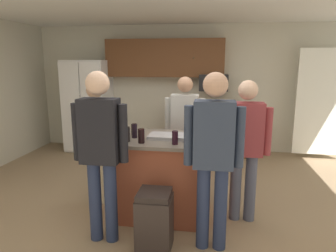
% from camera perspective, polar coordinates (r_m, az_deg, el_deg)
% --- Properties ---
extents(floor, '(7.04, 7.04, 0.00)m').
position_cam_1_polar(floor, '(4.15, -0.99, -14.56)').
color(floor, '#937A5B').
rests_on(floor, ground).
extents(back_wall, '(6.40, 0.10, 2.60)m').
position_cam_1_polar(back_wall, '(6.52, 3.19, 7.03)').
color(back_wall, beige).
rests_on(back_wall, ground).
extents(french_door_window_panel, '(0.90, 0.06, 2.00)m').
position_cam_1_polar(french_door_window_panel, '(6.41, 26.63, 3.92)').
color(french_door_window_panel, white).
rests_on(french_door_window_panel, ground).
extents(cabinet_run_upper, '(2.40, 0.38, 0.75)m').
position_cam_1_polar(cabinet_run_upper, '(6.35, -0.61, 12.57)').
color(cabinet_run_upper, brown).
extents(cabinet_run_lower, '(1.80, 0.63, 0.90)m').
position_cam_1_polar(cabinet_run_lower, '(6.30, 8.25, -1.07)').
color(cabinet_run_lower, brown).
rests_on(cabinet_run_lower, ground).
extents(refrigerator, '(0.88, 0.76, 1.88)m').
position_cam_1_polar(refrigerator, '(6.66, -14.65, 3.67)').
color(refrigerator, white).
rests_on(refrigerator, ground).
extents(microwave_over_range, '(0.56, 0.40, 0.32)m').
position_cam_1_polar(microwave_over_range, '(6.17, 8.53, 8.05)').
color(microwave_over_range, black).
extents(kitchen_island, '(1.18, 0.89, 0.98)m').
position_cam_1_polar(kitchen_island, '(3.75, -0.71, -9.28)').
color(kitchen_island, '#9E4C33').
rests_on(kitchen_island, ground).
extents(person_guest_by_door, '(0.57, 0.22, 1.65)m').
position_cam_1_polar(person_guest_by_door, '(3.59, 14.25, -2.94)').
color(person_guest_by_door, '#4C5166').
rests_on(person_guest_by_door, ground).
extents(person_guest_right, '(0.57, 0.22, 1.65)m').
position_cam_1_polar(person_guest_right, '(4.35, 3.13, -0.05)').
color(person_guest_right, '#232D4C').
rests_on(person_guest_right, ground).
extents(person_host_foreground, '(0.57, 0.22, 1.61)m').
position_cam_1_polar(person_host_foreground, '(4.04, -13.16, -1.65)').
color(person_host_foreground, tan).
rests_on(person_host_foreground, ground).
extents(person_elder_center, '(0.57, 0.23, 1.76)m').
position_cam_1_polar(person_elder_center, '(2.94, 8.49, -4.52)').
color(person_elder_center, '#232D4C').
rests_on(person_elder_center, ground).
extents(person_guest_left, '(0.57, 0.23, 1.77)m').
position_cam_1_polar(person_guest_left, '(3.12, -12.51, -3.66)').
color(person_guest_left, '#232D4C').
rests_on(person_guest_left, ground).
extents(mug_blue_stoneware, '(0.13, 0.09, 0.10)m').
position_cam_1_polar(mug_blue_stoneware, '(3.41, 4.22, -2.10)').
color(mug_blue_stoneware, '#4C6B99').
rests_on(mug_blue_stoneware, kitchen_island).
extents(glass_pilsner, '(0.07, 0.07, 0.16)m').
position_cam_1_polar(glass_pilsner, '(3.35, -5.01, -1.87)').
color(glass_pilsner, black).
rests_on(glass_pilsner, kitchen_island).
extents(glass_dark_ale, '(0.07, 0.07, 0.15)m').
position_cam_1_polar(glass_dark_ale, '(3.28, 1.33, -2.18)').
color(glass_dark_ale, black).
rests_on(glass_dark_ale, kitchen_island).
extents(tumbler_amber, '(0.07, 0.07, 0.14)m').
position_cam_1_polar(tumbler_amber, '(3.71, -6.36, -0.71)').
color(tumbler_amber, black).
rests_on(tumbler_amber, kitchen_island).
extents(glass_short_whisky, '(0.07, 0.07, 0.16)m').
position_cam_1_polar(glass_short_whisky, '(3.43, -7.72, -1.53)').
color(glass_short_whisky, black).
rests_on(glass_short_whisky, kitchen_island).
extents(glass_stout_tall, '(0.07, 0.07, 0.17)m').
position_cam_1_polar(glass_stout_tall, '(3.58, -6.30, -0.91)').
color(glass_stout_tall, black).
rests_on(glass_stout_tall, kitchen_island).
extents(serving_tray, '(0.44, 0.30, 0.04)m').
position_cam_1_polar(serving_tray, '(3.57, -0.04, -1.93)').
color(serving_tray, '#B7B7BC').
rests_on(serving_tray, kitchen_island).
extents(trash_bin, '(0.34, 0.34, 0.61)m').
position_cam_1_polar(trash_bin, '(3.18, -2.52, -17.22)').
color(trash_bin, black).
rests_on(trash_bin, ground).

